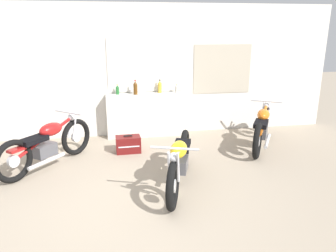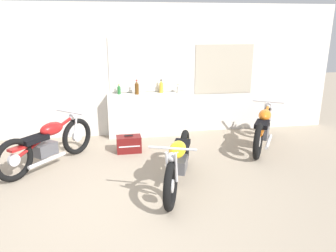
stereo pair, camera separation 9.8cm
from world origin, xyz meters
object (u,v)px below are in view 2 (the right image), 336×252
object	(u,v)px
bottle_left_center	(137,88)
bottle_leftmost	(119,90)
bottle_center	(161,87)
motorcycle_orange	(263,128)
motorcycle_red	(48,143)
bottle_right_center	(178,89)
hard_case_darkred	(129,144)
motorcycle_yellow	(178,161)

from	to	relation	value
bottle_left_center	bottle_leftmost	bearing A→B (deg)	168.58
bottle_left_center	bottle_center	bearing A→B (deg)	9.54
bottle_center	motorcycle_orange	world-z (taller)	bottle_center
bottle_center	motorcycle_red	bearing A→B (deg)	-146.31
bottle_right_center	motorcycle_red	distance (m)	2.94
hard_case_darkred	bottle_left_center	bearing A→B (deg)	75.18
bottle_center	bottle_right_center	bearing A→B (deg)	-6.49
hard_case_darkred	motorcycle_yellow	bearing A→B (deg)	-65.91
bottle_leftmost	motorcycle_orange	size ratio (longest dim) A/B	0.12
motorcycle_yellow	hard_case_darkred	distance (m)	1.68
bottle_center	motorcycle_orange	xyz separation A→B (m)	(1.89, -1.12, -0.67)
bottle_leftmost	hard_case_darkred	bearing A→B (deg)	-81.84
bottle_left_center	motorcycle_red	distance (m)	2.21
bottle_leftmost	motorcycle_yellow	world-z (taller)	bottle_leftmost
bottle_center	motorcycle_orange	distance (m)	2.30
bottle_leftmost	bottle_right_center	world-z (taller)	bottle_leftmost
hard_case_darkred	motorcycle_red	bearing A→B (deg)	-161.75
motorcycle_orange	bottle_leftmost	bearing A→B (deg)	158.51
bottle_left_center	motorcycle_red	xyz separation A→B (m)	(-1.62, -1.35, -0.67)
bottle_leftmost	motorcycle_yellow	distance (m)	2.69
bottle_leftmost	bottle_left_center	bearing A→B (deg)	-11.42
bottle_left_center	motorcycle_orange	bearing A→B (deg)	-22.94
bottle_left_center	bottle_right_center	world-z (taller)	bottle_left_center
motorcycle_yellow	bottle_left_center	bearing A→B (deg)	100.45
bottle_center	hard_case_darkred	distance (m)	1.55
bottle_leftmost	bottle_right_center	size ratio (longest dim) A/B	1.16
motorcycle_red	motorcycle_orange	world-z (taller)	motorcycle_red
motorcycle_orange	bottle_center	bearing A→B (deg)	149.46
bottle_leftmost	motorcycle_yellow	size ratio (longest dim) A/B	0.11
bottle_left_center	motorcycle_orange	distance (m)	2.72
motorcycle_red	hard_case_darkred	bearing A→B (deg)	18.25
bottle_leftmost	motorcycle_red	world-z (taller)	bottle_leftmost
motorcycle_red	hard_case_darkred	distance (m)	1.48
motorcycle_yellow	motorcycle_orange	size ratio (longest dim) A/B	1.07
bottle_leftmost	motorcycle_orange	world-z (taller)	bottle_leftmost
bottle_right_center	hard_case_darkred	world-z (taller)	bottle_right_center
bottle_left_center	motorcycle_orange	xyz separation A→B (m)	(2.43, -1.03, -0.68)
bottle_leftmost	bottle_center	xyz separation A→B (m)	(0.91, 0.01, 0.03)
bottle_center	bottle_right_center	distance (m)	0.37
bottle_right_center	motorcycle_orange	world-z (taller)	bottle_right_center
bottle_right_center	motorcycle_red	bearing A→B (deg)	-151.00
motorcycle_yellow	bottle_center	bearing A→B (deg)	87.95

